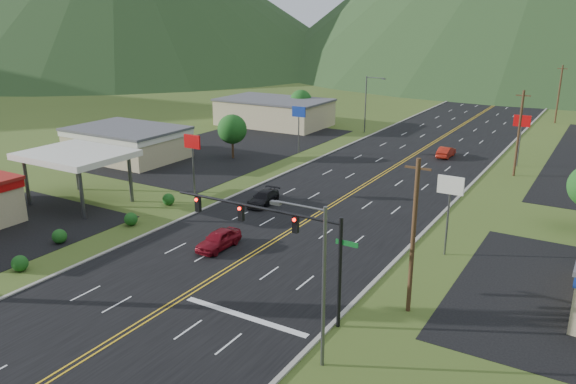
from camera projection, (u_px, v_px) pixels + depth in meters
The scene contains 18 objects.
traffic_signal at pixel (281, 232), 34.32m from camera, with size 13.10×0.43×7.00m.
streetlight_east at pixel (318, 276), 28.79m from camera, with size 3.28×0.25×9.00m.
streetlight_west at pixel (368, 100), 89.15m from camera, with size 3.28×0.25×9.00m.
gas_canopy at pixel (76, 156), 54.94m from camera, with size 10.00×8.00×5.30m.
building_west_mid at pixel (127, 141), 73.72m from camera, with size 14.40×10.40×4.10m.
building_west_far at pixel (274, 112), 96.36m from camera, with size 18.40×11.40×4.50m.
pole_sign_west_a at pixel (192, 148), 57.53m from camera, with size 2.00×0.18×6.40m.
pole_sign_west_b at pixel (299, 117), 75.57m from camera, with size 2.00×0.18×6.40m.
pole_sign_east_a at pixel (450, 193), 42.70m from camera, with size 2.00×0.18×6.40m.
pole_sign_east_b at pixel (521, 126), 68.93m from camera, with size 2.00×0.18×6.40m.
tree_west_a at pixel (232, 129), 73.11m from camera, with size 3.84×3.84×5.82m.
tree_west_b at pixel (301, 101), 97.68m from camera, with size 3.84×3.84×5.82m.
utility_pole_a at pixel (413, 236), 34.23m from camera, with size 1.60×0.28×10.00m.
utility_pole_b at pixel (519, 133), 64.56m from camera, with size 1.60×0.28×10.00m.
utility_pole_c at pixel (559, 94), 97.35m from camera, with size 1.60×0.28×10.00m.
car_red_near at pixel (219, 240), 45.08m from camera, with size 1.79×4.44×1.51m, color maroon.
car_dark_mid at pixel (263, 199), 55.67m from camera, with size 1.84×4.53×1.32m, color black.
car_red_far at pixel (446, 152), 74.51m from camera, with size 1.49×4.27×1.41m, color #A11D11.
Camera 1 is at (23.25, -13.30, 17.90)m, focal length 35.00 mm.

